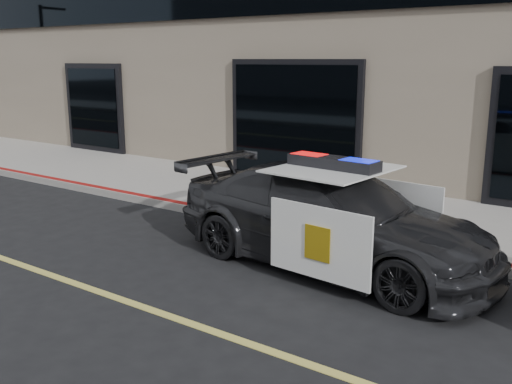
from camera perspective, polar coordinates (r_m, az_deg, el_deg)
The scene contains 4 objects.
ground at distance 7.87m, azimuth -17.29°, elevation -8.88°, with size 120.00×120.00×0.00m, color black.
sidewalk_n at distance 11.61m, azimuth 3.52°, elevation -0.82°, with size 60.00×3.50×0.15m, color gray.
police_car at distance 8.10m, azimuth 7.57°, elevation -2.53°, with size 2.83×5.14×1.57m.
fire_hydrant at distance 10.34m, azimuth 0.95°, elevation -0.12°, with size 0.34×0.47×0.75m.
Camera 1 is at (5.90, -4.35, 2.88)m, focal length 40.00 mm.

